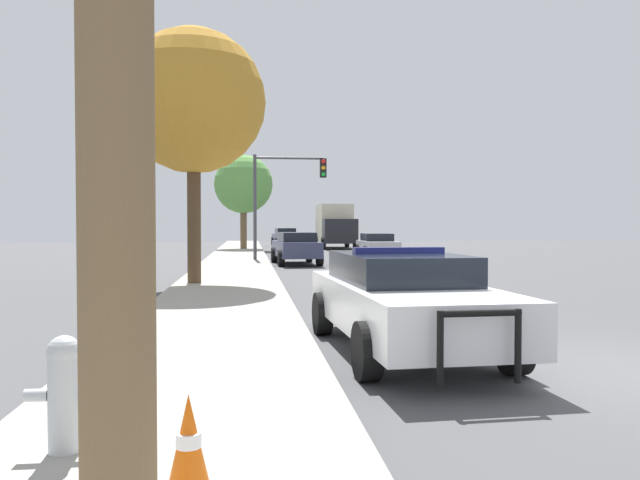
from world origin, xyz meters
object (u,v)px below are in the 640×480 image
at_px(car_background_oncoming, 377,244).
at_px(traffic_cone, 189,445).
at_px(traffic_light, 284,186).
at_px(police_car, 403,298).
at_px(car_background_midblock, 296,247).
at_px(car_background_distant, 285,237).
at_px(tree_sidewalk_near, 193,102).
at_px(box_truck, 335,225).
at_px(tree_sidewalk_far, 243,185).
at_px(fire_hydrant, 64,390).

xyz_separation_m(car_background_oncoming, traffic_cone, (-7.35, -29.61, -0.24)).
bearing_deg(traffic_light, police_car, -88.73).
bearing_deg(car_background_midblock, car_background_oncoming, 46.88).
bearing_deg(car_background_distant, car_background_oncoming, -79.35).
relative_size(police_car, tree_sidewalk_near, 0.71).
bearing_deg(tree_sidewalk_near, traffic_light, 74.59).
relative_size(police_car, traffic_light, 1.03).
relative_size(car_background_midblock, car_background_distant, 0.96).
height_order(traffic_light, car_background_distant, traffic_light).
xyz_separation_m(police_car, car_background_distant, (0.76, 41.54, 0.04)).
distance_m(box_truck, tree_sidewalk_far, 8.01).
distance_m(police_car, traffic_light, 21.06).
bearing_deg(car_background_distant, tree_sidewalk_near, -100.96).
xyz_separation_m(fire_hydrant, tree_sidewalk_near, (-0.19, 13.12, 4.61)).
distance_m(fire_hydrant, traffic_light, 25.08).
bearing_deg(car_background_distant, tree_sidewalk_far, -116.33).
bearing_deg(car_background_oncoming, traffic_light, 38.73).
bearing_deg(traffic_cone, police_car, 61.97).
bearing_deg(car_background_oncoming, traffic_cone, 77.45).
xyz_separation_m(car_background_midblock, tree_sidewalk_near, (-3.60, -9.67, 4.42)).
bearing_deg(car_background_distant, traffic_light, -96.55).
relative_size(tree_sidewalk_far, traffic_cone, 10.14).
bearing_deg(police_car, tree_sidewalk_near, -71.38).
height_order(police_car, tree_sidewalk_far, tree_sidewalk_far).
height_order(tree_sidewalk_near, traffic_cone, tree_sidewalk_near).
xyz_separation_m(car_background_oncoming, car_background_distant, (-4.09, 16.63, 0.09)).
bearing_deg(fire_hydrant, traffic_light, 83.06).
relative_size(police_car, fire_hydrant, 5.97).
bearing_deg(car_background_distant, box_truck, -53.46).
distance_m(car_background_distant, traffic_cone, 46.36).
bearing_deg(car_background_distant, car_background_midblock, -95.24).
relative_size(police_car, car_background_oncoming, 1.17).
distance_m(car_background_midblock, car_background_distant, 22.62).
relative_size(traffic_light, car_background_midblock, 1.07).
distance_m(car_background_midblock, car_background_oncoming, 7.74).
distance_m(car_background_oncoming, traffic_cone, 30.51).
bearing_deg(traffic_cone, traffic_light, 85.43).
relative_size(traffic_light, box_truck, 0.69).
distance_m(police_car, car_background_midblock, 18.93).
bearing_deg(car_background_oncoming, tree_sidewalk_near, 62.86).
xyz_separation_m(traffic_light, car_background_distant, (1.23, 20.68, -2.82)).
xyz_separation_m(car_background_distant, box_truck, (3.48, -4.19, 0.93)).
height_order(traffic_light, tree_sidewalk_near, tree_sidewalk_near).
bearing_deg(traffic_cone, car_background_midblock, 84.09).
bearing_deg(car_background_distant, fire_hydrant, -98.48).
xyz_separation_m(box_truck, traffic_cone, (-6.75, -42.05, -1.26)).
relative_size(car_background_midblock, car_background_oncoming, 1.06).
bearing_deg(police_car, tree_sidewalk_far, -88.77).
bearing_deg(tree_sidewalk_near, fire_hydrant, -89.16).
bearing_deg(box_truck, car_background_midblock, 77.85).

